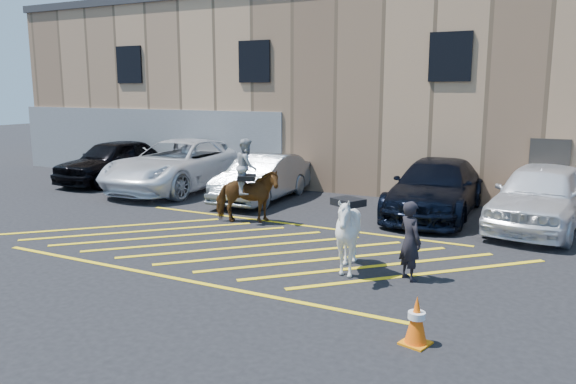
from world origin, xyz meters
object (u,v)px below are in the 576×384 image
at_px(car_blue_suv, 436,188).
at_px(car_silver_sedan, 262,178).
at_px(saddled_white, 348,233).
at_px(car_white_suv, 541,196).
at_px(handler, 410,241).
at_px(traffic_cone, 416,320).
at_px(car_black_suv, 114,161).
at_px(car_white_pickup, 179,165).
at_px(mounted_bay, 247,189).

bearing_deg(car_blue_suv, car_silver_sedan, -176.39).
bearing_deg(saddled_white, car_white_suv, 61.28).
distance_m(car_white_suv, handler, 5.91).
bearing_deg(car_blue_suv, traffic_cone, -80.07).
bearing_deg(saddled_white, car_silver_sedan, 132.63).
bearing_deg(car_black_suv, handler, -24.35).
distance_m(car_black_suv, handler, 14.68).
height_order(car_silver_sedan, handler, handler).
distance_m(car_black_suv, car_blue_suv, 12.55).
height_order(car_black_suv, car_white_pickup, car_white_pickup).
bearing_deg(car_white_pickup, car_blue_suv, -1.06).
bearing_deg(car_white_suv, car_silver_sedan, -171.98).
xyz_separation_m(car_white_pickup, traffic_cone, (10.99, -8.60, -0.54)).
bearing_deg(car_white_pickup, car_white_suv, -2.89).
bearing_deg(handler, car_white_pickup, 8.04).
distance_m(car_white_pickup, car_blue_suv, 9.28).
bearing_deg(car_black_suv, mounted_bay, -22.93).
height_order(car_white_pickup, traffic_cone, car_white_pickup).
bearing_deg(handler, car_white_suv, -71.15).
bearing_deg(traffic_cone, handler, 107.42).
xyz_separation_m(car_blue_suv, saddled_white, (-0.34, -6.14, 0.03)).
distance_m(car_white_suv, mounted_bay, 7.78).
bearing_deg(car_white_suv, car_white_pickup, -174.21).
relative_size(car_blue_suv, car_white_suv, 1.07).
height_order(car_white_suv, traffic_cone, car_white_suv).
xyz_separation_m(car_white_suv, saddled_white, (-3.16, -5.77, -0.05)).
relative_size(car_white_pickup, mounted_bay, 2.80).
height_order(car_white_pickup, mounted_bay, mounted_bay).
height_order(car_silver_sedan, car_blue_suv, car_blue_suv).
height_order(car_blue_suv, mounted_bay, mounted_bay).
relative_size(car_white_suv, saddled_white, 2.68).
xyz_separation_m(car_blue_suv, car_white_suv, (2.82, -0.37, 0.08)).
distance_m(mounted_bay, traffic_cone, 8.05).
height_order(handler, mounted_bay, mounted_bay).
height_order(car_white_suv, mounted_bay, mounted_bay).
xyz_separation_m(car_white_pickup, car_blue_suv, (9.28, 0.05, -0.11)).
xyz_separation_m(car_silver_sedan, car_blue_suv, (5.55, 0.47, 0.04)).
height_order(car_white_pickup, handler, car_white_pickup).
bearing_deg(mounted_bay, car_black_suv, 157.54).
distance_m(mounted_bay, saddled_white, 4.87).
xyz_separation_m(handler, mounted_bay, (-5.22, 2.55, 0.16)).
bearing_deg(traffic_cone, car_white_suv, 82.38).
height_order(car_silver_sedan, saddled_white, saddled_white).
height_order(car_white_suv, handler, car_white_suv).
xyz_separation_m(car_white_suv, mounted_bay, (-7.17, -3.02, 0.07)).
distance_m(car_blue_suv, handler, 6.01).
distance_m(car_silver_sedan, traffic_cone, 10.94).
bearing_deg(car_white_suv, handler, -102.03).
relative_size(car_black_suv, car_silver_sedan, 1.09).
xyz_separation_m(saddled_white, traffic_cone, (2.05, -2.51, -0.46)).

